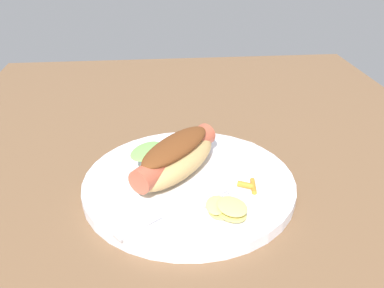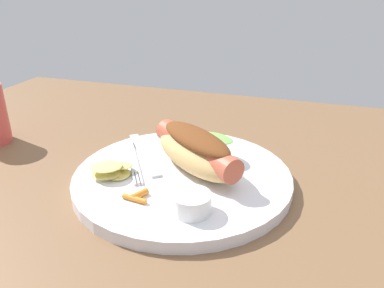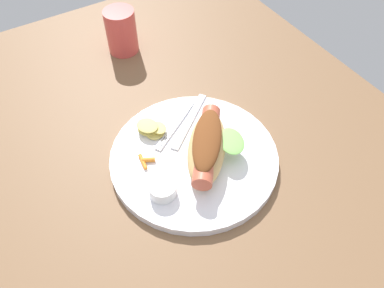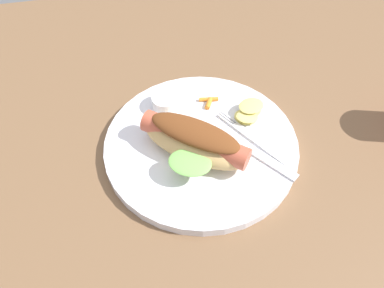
# 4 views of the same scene
# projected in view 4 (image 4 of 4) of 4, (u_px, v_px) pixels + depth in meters

# --- Properties ---
(ground_plane) EXTENTS (1.20, 0.90, 0.02)m
(ground_plane) POSITION_uv_depth(u_px,v_px,m) (180.00, 142.00, 0.63)
(ground_plane) COLOR brown
(plate) EXTENTS (0.29, 0.29, 0.02)m
(plate) POSITION_uv_depth(u_px,v_px,m) (201.00, 145.00, 0.61)
(plate) COLOR white
(plate) RESTS_ON ground_plane
(hot_dog) EXTENTS (0.17, 0.15, 0.06)m
(hot_dog) POSITION_uv_depth(u_px,v_px,m) (195.00, 141.00, 0.57)
(hot_dog) COLOR tan
(hot_dog) RESTS_ON plate
(sauce_ramekin) EXTENTS (0.05, 0.05, 0.02)m
(sauce_ramekin) POSITION_uv_depth(u_px,v_px,m) (166.00, 102.00, 0.64)
(sauce_ramekin) COLOR white
(sauce_ramekin) RESTS_ON plate
(fork) EXTENTS (0.09, 0.13, 0.00)m
(fork) POSITION_uv_depth(u_px,v_px,m) (255.00, 140.00, 0.60)
(fork) COLOR silver
(fork) RESTS_ON plate
(knife) EXTENTS (0.10, 0.12, 0.00)m
(knife) POSITION_uv_depth(u_px,v_px,m) (254.00, 151.00, 0.59)
(knife) COLOR silver
(knife) RESTS_ON plate
(chips_pile) EXTENTS (0.06, 0.06, 0.02)m
(chips_pile) POSITION_uv_depth(u_px,v_px,m) (249.00, 112.00, 0.63)
(chips_pile) COLOR #DDD070
(chips_pile) RESTS_ON plate
(carrot_garnish) EXTENTS (0.03, 0.03, 0.01)m
(carrot_garnish) POSITION_uv_depth(u_px,v_px,m) (209.00, 101.00, 0.65)
(carrot_garnish) COLOR orange
(carrot_garnish) RESTS_ON plate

